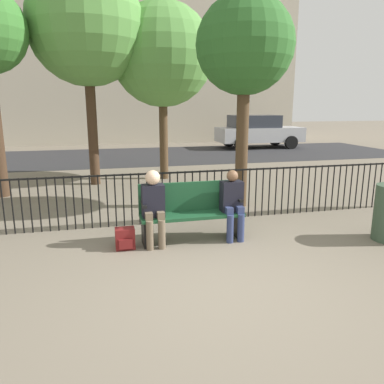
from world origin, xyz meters
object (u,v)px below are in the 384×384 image
at_px(tree_2, 162,55).
at_px(seated_person_1, 232,201).
at_px(tree_0, 245,47).
at_px(park_bench, 191,210).
at_px(tree_1, 86,27).
at_px(seated_person_0, 154,204).
at_px(backpack, 125,239).
at_px(parked_car_0, 258,131).

bearing_deg(tree_2, seated_person_1, -87.77).
relative_size(seated_person_1, tree_0, 0.26).
height_order(park_bench, tree_2, tree_2).
bearing_deg(tree_1, seated_person_0, -79.54).
bearing_deg(backpack, park_bench, 9.21).
relative_size(seated_person_0, parked_car_0, 0.28).
bearing_deg(tree_2, parked_car_0, 48.99).
bearing_deg(parked_car_0, park_bench, -117.95).
height_order(seated_person_1, tree_1, tree_1).
relative_size(park_bench, seated_person_1, 1.46).
relative_size(tree_0, tree_1, 0.77).
bearing_deg(tree_2, tree_0, -72.53).
bearing_deg(seated_person_1, tree_1, 113.73).
bearing_deg(parked_car_0, tree_0, -115.30).
distance_m(tree_0, tree_1, 4.39).
height_order(backpack, parked_car_0, parked_car_0).
xyz_separation_m(seated_person_1, backpack, (-1.71, -0.04, -0.47)).
height_order(park_bench, tree_0, tree_0).
height_order(park_bench, backpack, park_bench).
xyz_separation_m(seated_person_1, tree_1, (-2.17, 4.95, 3.39)).
xyz_separation_m(park_bench, seated_person_0, (-0.61, -0.13, 0.17)).
bearing_deg(park_bench, seated_person_0, -168.06).
relative_size(park_bench, seated_person_0, 1.39).
distance_m(seated_person_1, tree_0, 3.33).
bearing_deg(seated_person_0, seated_person_1, -0.15).
distance_m(seated_person_0, tree_1, 6.04).
bearing_deg(parked_car_0, tree_1, -137.81).
xyz_separation_m(tree_0, tree_2, (-1.07, 3.41, 0.22)).
bearing_deg(tree_2, backpack, -105.74).
bearing_deg(tree_2, park_bench, -94.91).
xyz_separation_m(seated_person_0, parked_car_0, (6.94, 12.07, 0.18)).
xyz_separation_m(tree_1, tree_2, (1.97, 0.35, -0.57)).
xyz_separation_m(backpack, tree_1, (-0.46, 4.99, 3.85)).
xyz_separation_m(park_bench, tree_1, (-1.52, 4.81, 3.52)).
bearing_deg(seated_person_0, tree_1, 100.46).
height_order(backpack, tree_1, tree_1).
distance_m(park_bench, seated_person_1, 0.68).
distance_m(tree_2, parked_car_0, 9.34).
xyz_separation_m(tree_1, parked_car_0, (7.86, 7.12, -3.17)).
bearing_deg(seated_person_0, backpack, -174.59).
bearing_deg(tree_1, tree_2, 10.09).
relative_size(park_bench, tree_1, 0.30).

